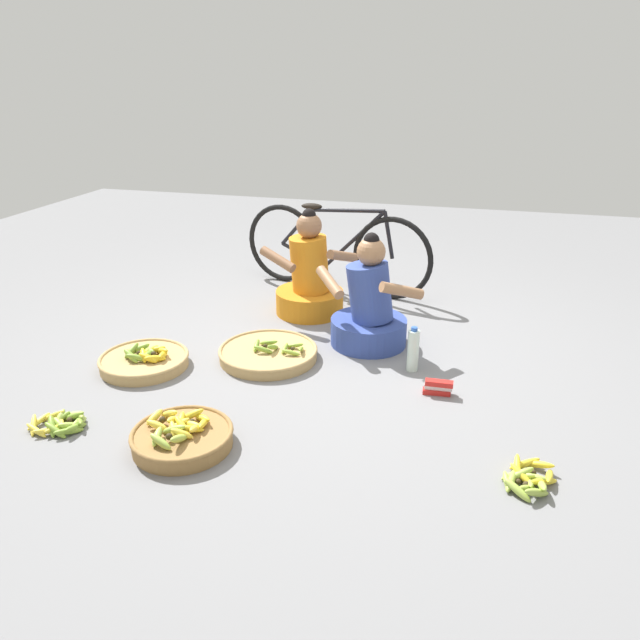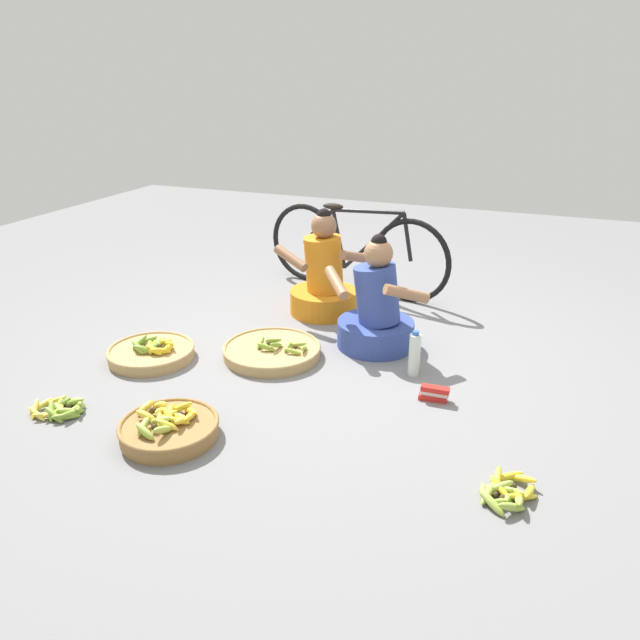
{
  "view_description": "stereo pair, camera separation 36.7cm",
  "coord_description": "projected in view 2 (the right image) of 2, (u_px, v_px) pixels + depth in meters",
  "views": [
    {
      "loc": [
        0.89,
        -3.48,
        1.75
      ],
      "look_at": [
        0.0,
        -0.2,
        0.35
      ],
      "focal_mm": 34.12,
      "sensor_mm": 36.0,
      "label": 1
    },
    {
      "loc": [
        1.24,
        -3.36,
        1.75
      ],
      "look_at": [
        0.0,
        -0.2,
        0.35
      ],
      "focal_mm": 34.12,
      "sensor_mm": 36.0,
      "label": 2
    }
  ],
  "objects": [
    {
      "name": "water_bottle",
      "position": [
        414.0,
        354.0,
        3.72
      ],
      "size": [
        0.07,
        0.07,
        0.29
      ],
      "color": "silver",
      "rests_on": "ground"
    },
    {
      "name": "vendor_woman_front",
      "position": [
        376.0,
        312.0,
        4.07
      ],
      "size": [
        0.75,
        0.52,
        0.78
      ],
      "color": "#334793",
      "rests_on": "ground"
    },
    {
      "name": "bicycle_leaning",
      "position": [
        355.0,
        249.0,
        5.08
      ],
      "size": [
        1.68,
        0.38,
        0.73
      ],
      "color": "black",
      "rests_on": "ground"
    },
    {
      "name": "packet_carton_stack",
      "position": [
        434.0,
        393.0,
        3.46
      ],
      "size": [
        0.17,
        0.07,
        0.09
      ],
      "color": "red",
      "rests_on": "ground"
    },
    {
      "name": "loose_bananas_near_vendor",
      "position": [
        505.0,
        492.0,
        2.68
      ],
      "size": [
        0.27,
        0.33,
        0.09
      ],
      "color": "#9EB747",
      "rests_on": "ground"
    },
    {
      "name": "banana_basket_front_right",
      "position": [
        151.0,
        352.0,
        3.96
      ],
      "size": [
        0.56,
        0.56,
        0.15
      ],
      "color": "tan",
      "rests_on": "ground"
    },
    {
      "name": "banana_basket_front_left",
      "position": [
        169.0,
        428.0,
        3.11
      ],
      "size": [
        0.51,
        0.51,
        0.16
      ],
      "color": "olive",
      "rests_on": "ground"
    },
    {
      "name": "banana_basket_mid_right",
      "position": [
        272.0,
        350.0,
        3.99
      ],
      "size": [
        0.65,
        0.65,
        0.14
      ],
      "color": "tan",
      "rests_on": "ground"
    },
    {
      "name": "vendor_woman_behind",
      "position": [
        324.0,
        280.0,
        4.64
      ],
      "size": [
        0.69,
        0.56,
        0.82
      ],
      "color": "orange",
      "rests_on": "ground"
    },
    {
      "name": "ground_plane",
      "position": [
        331.0,
        358.0,
        3.98
      ],
      "size": [
        10.0,
        10.0,
        0.0
      ],
      "primitive_type": "plane",
      "color": "slate"
    },
    {
      "name": "loose_bananas_mid_left",
      "position": [
        62.0,
        409.0,
        3.34
      ],
      "size": [
        0.32,
        0.27,
        0.09
      ],
      "color": "#9EB747",
      "rests_on": "ground"
    }
  ]
}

